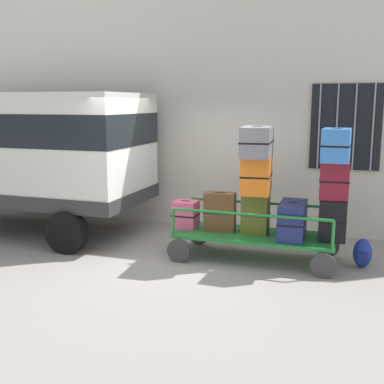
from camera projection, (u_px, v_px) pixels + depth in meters
ground_plane at (177, 257)px, 7.67m from camera, size 40.00×40.00×0.00m
building_wall at (217, 99)px, 9.28m from camera, size 12.00×0.37×5.00m
van at (29, 148)px, 8.95m from camera, size 4.36×2.11×2.59m
luggage_cart at (255, 238)px, 7.50m from camera, size 2.52×1.07×0.41m
cart_railing at (255, 212)px, 7.42m from camera, size 2.41×0.93×0.43m
suitcase_left_bottom at (186, 214)px, 7.81m from camera, size 0.39×0.37×0.45m
suitcase_midleft_bottom at (220, 212)px, 7.63m from camera, size 0.52×0.32×0.62m
suitcase_center_bottom at (255, 214)px, 7.44m from camera, size 0.42×0.29×0.64m
suitcase_center_middle at (257, 175)px, 7.35m from camera, size 0.49×0.69×0.57m
suitcase_center_top at (257, 142)px, 7.22m from camera, size 0.51×0.88×0.46m
suitcase_midright_bottom at (292, 220)px, 7.25m from camera, size 0.41×0.82×0.54m
suitcase_right_bottom at (332, 220)px, 7.11m from camera, size 0.42×0.46×0.62m
suitcase_right_middle at (334, 181)px, 6.95m from camera, size 0.43×0.28×0.56m
suitcase_right_top at (336, 145)px, 6.85m from camera, size 0.40×0.58×0.48m
backpack at (362, 253)px, 7.15m from camera, size 0.27×0.22×0.44m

